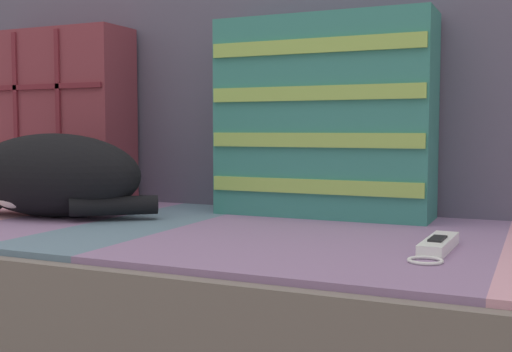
{
  "coord_description": "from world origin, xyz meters",
  "views": [
    {
      "loc": [
        0.52,
        -0.94,
        0.6
      ],
      "look_at": [
        0.07,
        0.07,
        0.52
      ],
      "focal_mm": 45.0,
      "sensor_mm": 36.0,
      "label": 1
    }
  ],
  "objects_px": {
    "couch": "(241,336)",
    "throw_pillow_striped": "(323,117)",
    "sleeping_cat": "(47,177)",
    "game_remote_near": "(438,245)",
    "throw_pillow_quilted": "(56,116)"
  },
  "relations": [
    {
      "from": "throw_pillow_striped",
      "to": "sleeping_cat",
      "type": "relative_size",
      "value": 1.03
    },
    {
      "from": "couch",
      "to": "sleeping_cat",
      "type": "bearing_deg",
      "value": -171.89
    },
    {
      "from": "throw_pillow_quilted",
      "to": "throw_pillow_striped",
      "type": "bearing_deg",
      "value": -0.04
    },
    {
      "from": "couch",
      "to": "game_remote_near",
      "type": "relative_size",
      "value": 8.93
    },
    {
      "from": "couch",
      "to": "sleeping_cat",
      "type": "height_order",
      "value": "sleeping_cat"
    },
    {
      "from": "game_remote_near",
      "to": "throw_pillow_striped",
      "type": "bearing_deg",
      "value": 132.57
    },
    {
      "from": "couch",
      "to": "game_remote_near",
      "type": "distance_m",
      "value": 0.45
    },
    {
      "from": "couch",
      "to": "sleeping_cat",
      "type": "distance_m",
      "value": 0.51
    },
    {
      "from": "throw_pillow_quilted",
      "to": "sleeping_cat",
      "type": "xyz_separation_m",
      "value": [
        0.19,
        -0.25,
        -0.13
      ]
    },
    {
      "from": "throw_pillow_striped",
      "to": "sleeping_cat",
      "type": "distance_m",
      "value": 0.58
    },
    {
      "from": "couch",
      "to": "throw_pillow_striped",
      "type": "bearing_deg",
      "value": 61.89
    },
    {
      "from": "couch",
      "to": "throw_pillow_striped",
      "type": "xyz_separation_m",
      "value": [
        0.1,
        0.19,
        0.42
      ]
    },
    {
      "from": "throw_pillow_striped",
      "to": "throw_pillow_quilted",
      "type": "bearing_deg",
      "value": 179.96
    },
    {
      "from": "game_remote_near",
      "to": "throw_pillow_quilted",
      "type": "bearing_deg",
      "value": 162.83
    },
    {
      "from": "throw_pillow_striped",
      "to": "game_remote_near",
      "type": "distance_m",
      "value": 0.46
    }
  ]
}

